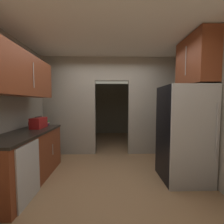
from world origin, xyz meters
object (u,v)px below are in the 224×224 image
Objects in this scene: boombox at (39,123)px; book_stack at (46,123)px; dishwasher at (29,173)px; refrigerator at (183,134)px.

boombox is 2.37× the size of book_stack.
book_stack is at bearing 103.33° from dishwasher.
dishwasher is 2.23× the size of boombox.
boombox is at bearing 172.54° from refrigerator.
book_stack reaches higher than dishwasher.
boombox is at bearing -88.72° from book_stack.
boombox is (-2.82, 0.37, 0.16)m from refrigerator.
refrigerator reaches higher than book_stack.
dishwasher is 1.41m from book_stack.
refrigerator is at bearing -14.31° from book_stack.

